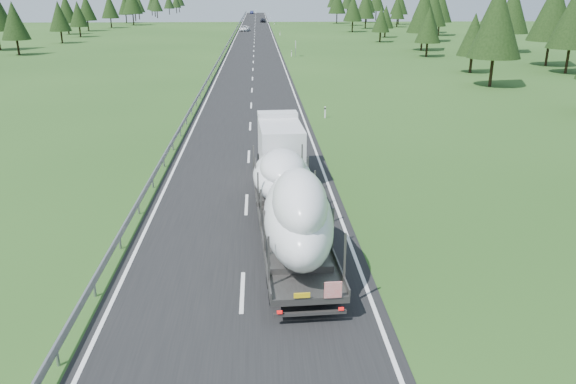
{
  "coord_description": "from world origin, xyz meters",
  "views": [
    {
      "loc": [
        0.72,
        -18.16,
        10.36
      ],
      "look_at": [
        1.96,
        5.45,
        1.93
      ],
      "focal_mm": 35.0,
      "sensor_mm": 36.0,
      "label": 1
    }
  ],
  "objects_px": {
    "boat_truck": "(288,184)",
    "distant_van": "(244,28)",
    "highway_sign": "(296,46)",
    "distant_car_dark": "(263,20)",
    "distant_car_blue": "(252,12)"
  },
  "relations": [
    {
      "from": "boat_truck",
      "to": "distant_car_blue",
      "type": "distance_m",
      "value": 278.49
    },
    {
      "from": "distant_car_blue",
      "to": "highway_sign",
      "type": "bearing_deg",
      "value": -83.32
    },
    {
      "from": "highway_sign",
      "to": "boat_truck",
      "type": "bearing_deg",
      "value": -94.04
    },
    {
      "from": "distant_car_dark",
      "to": "distant_van",
      "type": "bearing_deg",
      "value": -98.97
    },
    {
      "from": "highway_sign",
      "to": "distant_car_blue",
      "type": "distance_m",
      "value": 204.52
    },
    {
      "from": "highway_sign",
      "to": "distant_car_dark",
      "type": "distance_m",
      "value": 116.14
    },
    {
      "from": "boat_truck",
      "to": "distant_van",
      "type": "relative_size",
      "value": 3.51
    },
    {
      "from": "distant_car_blue",
      "to": "distant_van",
      "type": "bearing_deg",
      "value": -86.29
    },
    {
      "from": "highway_sign",
      "to": "boat_truck",
      "type": "relative_size",
      "value": 0.14
    },
    {
      "from": "distant_van",
      "to": "distant_car_blue",
      "type": "xyz_separation_m",
      "value": [
        0.99,
        137.05,
        0.0
      ]
    },
    {
      "from": "highway_sign",
      "to": "boat_truck",
      "type": "height_order",
      "value": "boat_truck"
    },
    {
      "from": "boat_truck",
      "to": "distant_car_dark",
      "type": "height_order",
      "value": "boat_truck"
    },
    {
      "from": "highway_sign",
      "to": "distant_car_dark",
      "type": "bearing_deg",
      "value": 92.16
    },
    {
      "from": "boat_truck",
      "to": "distant_car_dark",
      "type": "relative_size",
      "value": 4.08
    },
    {
      "from": "highway_sign",
      "to": "distant_van",
      "type": "relative_size",
      "value": 0.49
    }
  ]
}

